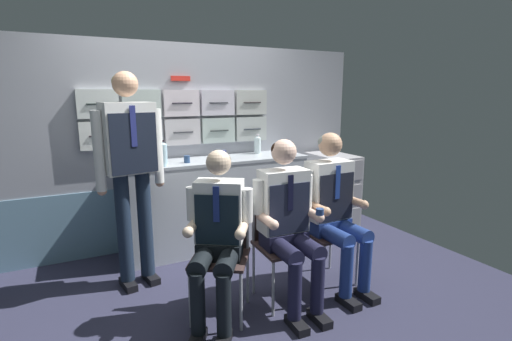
# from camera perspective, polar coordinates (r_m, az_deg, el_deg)

# --- Properties ---
(ground) EXTENTS (4.80, 4.80, 0.04)m
(ground) POSITION_cam_1_polar(r_m,az_deg,el_deg) (3.23, -2.90, -18.96)
(ground) COLOR #2A2A3F
(galley_bulkhead) EXTENTS (4.20, 0.14, 2.15)m
(galley_bulkhead) POSITION_cam_1_polar(r_m,az_deg,el_deg) (4.12, -10.82, 3.60)
(galley_bulkhead) COLOR #989AA5
(galley_bulkhead) RESTS_ON ground
(galley_counter) EXTENTS (2.00, 0.53, 0.96)m
(galley_counter) POSITION_cam_1_polar(r_m,az_deg,el_deg) (4.05, -6.07, -4.88)
(galley_counter) COLOR #B6BDC5
(galley_counter) RESTS_ON ground
(service_trolley) EXTENTS (0.40, 0.65, 0.92)m
(service_trolley) POSITION_cam_1_polar(r_m,az_deg,el_deg) (4.63, 11.55, -2.83)
(service_trolley) COLOR black
(service_trolley) RESTS_ON ground
(folding_chair_left) EXTENTS (0.55, 0.55, 0.86)m
(folding_chair_left) POSITION_cam_1_polar(r_m,az_deg,el_deg) (2.85, -5.19, -10.91)
(folding_chair_left) COLOR #A8AAAF
(folding_chair_left) RESTS_ON ground
(crew_member_left) EXTENTS (0.58, 0.65, 1.25)m
(crew_member_left) POSITION_cam_1_polar(r_m,az_deg,el_deg) (2.65, -5.95, -9.22)
(crew_member_left) COLOR black
(crew_member_left) RESTS_ON ground
(folding_chair_center) EXTENTS (0.42, 0.42, 0.86)m
(folding_chair_center) POSITION_cam_1_polar(r_m,az_deg,el_deg) (3.03, 3.43, -9.47)
(folding_chair_center) COLOR #A8AAAF
(folding_chair_center) RESTS_ON ground
(crew_member_center) EXTENTS (0.51, 0.63, 1.30)m
(crew_member_center) POSITION_cam_1_polar(r_m,az_deg,el_deg) (2.84, 4.97, -6.99)
(crew_member_center) COLOR black
(crew_member_center) RESTS_ON ground
(folding_chair_right) EXTENTS (0.41, 0.41, 0.86)m
(folding_chair_right) POSITION_cam_1_polar(r_m,az_deg,el_deg) (3.36, 10.04, -7.52)
(folding_chair_right) COLOR #A8AAAF
(folding_chair_right) RESTS_ON ground
(crew_member_right) EXTENTS (0.52, 0.64, 1.32)m
(crew_member_right) POSITION_cam_1_polar(r_m,az_deg,el_deg) (3.18, 11.91, -4.90)
(crew_member_right) COLOR black
(crew_member_right) RESTS_ON ground
(crew_member_standing) EXTENTS (0.55, 0.32, 1.80)m
(crew_member_standing) POSITION_cam_1_polar(r_m,az_deg,el_deg) (3.22, -18.71, 1.64)
(crew_member_standing) COLOR black
(crew_member_standing) RESTS_ON ground
(water_bottle_short) EXTENTS (0.08, 0.08, 0.22)m
(water_bottle_short) POSITION_cam_1_polar(r_m,az_deg,el_deg) (4.26, 0.25, 4.01)
(water_bottle_short) COLOR silver
(water_bottle_short) RESTS_ON galley_counter
(water_bottle_clear) EXTENTS (0.08, 0.08, 0.25)m
(water_bottle_clear) POSITION_cam_1_polar(r_m,az_deg,el_deg) (3.60, -14.04, 2.47)
(water_bottle_clear) COLOR #AFD7E7
(water_bottle_clear) RESTS_ON galley_counter
(coffee_cup_white) EXTENTS (0.06, 0.06, 0.07)m
(coffee_cup_white) POSITION_cam_1_polar(r_m,az_deg,el_deg) (3.75, -10.55, 1.75)
(coffee_cup_white) COLOR navy
(coffee_cup_white) RESTS_ON galley_counter
(paper_cup_tan) EXTENTS (0.06, 0.06, 0.07)m
(paper_cup_tan) POSITION_cam_1_polar(r_m,az_deg,el_deg) (4.10, -5.00, 2.69)
(paper_cup_tan) COLOR navy
(paper_cup_tan) RESTS_ON galley_counter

